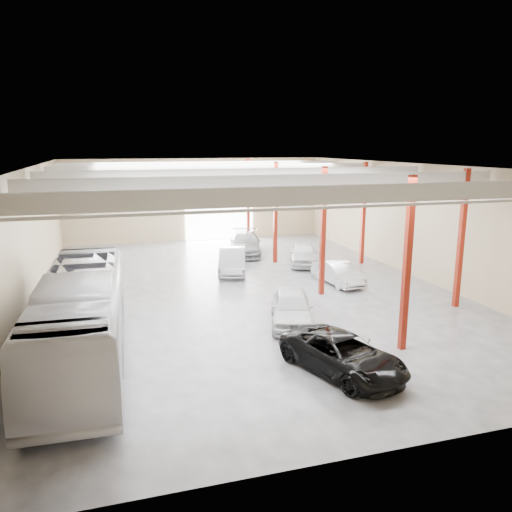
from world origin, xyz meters
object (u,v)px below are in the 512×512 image
coach_bus (82,318)px  car_row_b (232,261)px  car_right_far (304,253)px  car_row_a (291,308)px  car_row_c (245,244)px  black_sedan (343,354)px  car_right_near (338,273)px

coach_bus → car_row_b: bearing=55.0°
car_row_b → car_right_far: 5.37m
car_row_a → car_row_b: 9.99m
car_row_c → car_row_b: bearing=-99.3°
car_row_c → car_right_far: size_ratio=1.24×
car_row_a → coach_bus: bearing=-152.5°
car_row_a → car_row_c: size_ratio=0.82×
black_sedan → car_row_c: bearing=66.3°
black_sedan → car_right_near: 12.06m
black_sedan → car_row_b: 15.28m
car_row_a → car_right_far: (4.98, 10.84, -0.01)m
car_right_far → car_right_near: bearing=-69.9°
car_row_b → car_right_near: size_ratio=1.15×
car_row_b → car_row_c: (2.30, 5.20, 0.03)m
car_right_far → black_sedan: bearing=-88.1°
coach_bus → car_row_c: (11.00, 16.68, -0.91)m
car_row_a → car_right_far: car_row_a is taller
coach_bus → car_row_c: bearing=58.7°
car_right_near → car_row_c: bearing=102.6°
car_right_near → car_right_far: car_right_far is taller
car_row_a → car_right_near: 7.59m
car_row_b → black_sedan: bearing=-73.8°
coach_bus → car_right_near: size_ratio=3.00×
car_row_c → car_right_far: 5.28m
coach_bus → car_row_a: 9.19m
car_row_b → car_right_far: bearing=24.2°
car_row_c → car_right_near: bearing=-57.4°
coach_bus → car_row_c: coach_bus is taller
car_row_b → car_right_near: 6.93m
car_row_b → car_row_c: bearing=81.1°
car_row_b → car_right_far: car_row_b is taller
car_row_c → car_right_far: car_row_c is taller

